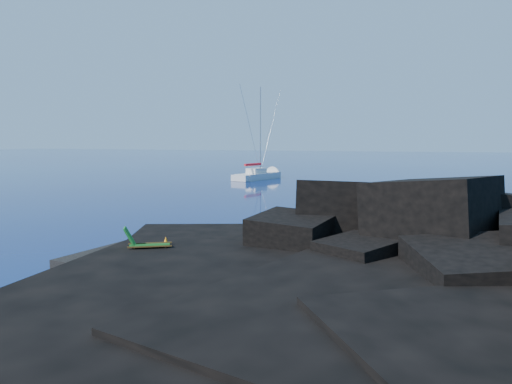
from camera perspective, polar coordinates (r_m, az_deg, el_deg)
ground at (r=22.06m, az=-18.76°, el=-7.08°), size 400.00×400.00×0.00m
headland at (r=20.08m, az=18.10°, el=-8.34°), size 24.00×24.00×3.60m
beach at (r=19.97m, az=-7.73°, el=-8.17°), size 9.08×6.86×0.70m
surf_foam at (r=23.72m, az=-1.41°, el=-5.86°), size 10.00×8.00×0.06m
sailboat at (r=61.76m, az=0.27°, el=1.46°), size 4.60×11.14×11.43m
deck_chair at (r=20.24m, az=-12.04°, el=-5.28°), size 1.91×1.58×1.21m
towel at (r=20.63m, az=-1.55°, el=-6.60°), size 1.81×1.23×0.04m
sunbather at (r=20.61m, az=-1.55°, el=-6.24°), size 1.63×0.84×0.22m
marker_cone at (r=20.75m, az=-10.27°, el=-5.84°), size 0.41×0.41×0.60m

